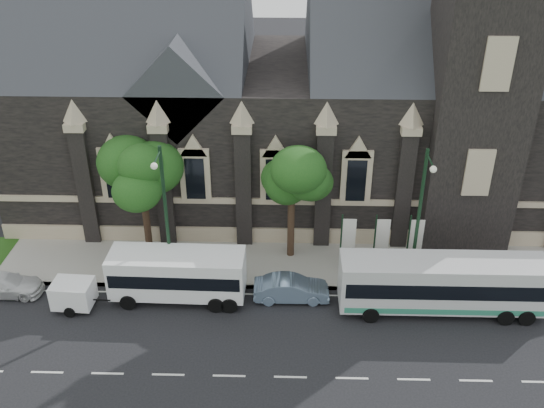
{
  "coord_description": "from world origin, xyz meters",
  "views": [
    {
      "loc": [
        2.68,
        -21.71,
        21.84
      ],
      "look_at": [
        1.94,
        6.0,
        6.33
      ],
      "focal_mm": 40.06,
      "sensor_mm": 36.0,
      "label": 1
    }
  ],
  "objects_px": {
    "street_lamp_mid": "(165,212)",
    "banner_flag_center": "(380,238)",
    "car_far_white": "(5,285)",
    "shuttle_bus": "(178,273)",
    "box_trailer": "(73,293)",
    "banner_flag_right": "(413,239)",
    "tour_coach": "(442,284)",
    "sedan": "(291,289)",
    "street_lamp_near": "(420,216)",
    "banner_flag_left": "(346,238)",
    "tree_walk_right": "(295,173)",
    "tree_walk_left": "(145,173)"
  },
  "relations": [
    {
      "from": "street_lamp_mid",
      "to": "banner_flag_center",
      "type": "distance_m",
      "value": 12.73
    },
    {
      "from": "street_lamp_mid",
      "to": "car_far_white",
      "type": "height_order",
      "value": "street_lamp_mid"
    },
    {
      "from": "shuttle_bus",
      "to": "box_trailer",
      "type": "distance_m",
      "value": 5.89
    },
    {
      "from": "street_lamp_mid",
      "to": "banner_flag_right",
      "type": "bearing_deg",
      "value": 7.6
    },
    {
      "from": "shuttle_bus",
      "to": "car_far_white",
      "type": "height_order",
      "value": "shuttle_bus"
    },
    {
      "from": "tour_coach",
      "to": "banner_flag_right",
      "type": "bearing_deg",
      "value": 105.97
    },
    {
      "from": "box_trailer",
      "to": "sedan",
      "type": "bearing_deg",
      "value": 8.23
    },
    {
      "from": "sedan",
      "to": "banner_flag_center",
      "type": "bearing_deg",
      "value": -62.63
    },
    {
      "from": "street_lamp_mid",
      "to": "street_lamp_near",
      "type": "bearing_deg",
      "value": 0.0
    },
    {
      "from": "tour_coach",
      "to": "shuttle_bus",
      "type": "relative_size",
      "value": 1.46
    },
    {
      "from": "sedan",
      "to": "box_trailer",
      "type": "bearing_deg",
      "value": 93.97
    },
    {
      "from": "shuttle_bus",
      "to": "car_far_white",
      "type": "distance_m",
      "value": 10.2
    },
    {
      "from": "shuttle_bus",
      "to": "box_trailer",
      "type": "bearing_deg",
      "value": -168.11
    },
    {
      "from": "street_lamp_near",
      "to": "banner_flag_center",
      "type": "relative_size",
      "value": 2.25
    },
    {
      "from": "street_lamp_near",
      "to": "banner_flag_left",
      "type": "distance_m",
      "value": 4.99
    },
    {
      "from": "banner_flag_left",
      "to": "street_lamp_near",
      "type": "bearing_deg",
      "value": -27.18
    },
    {
      "from": "street_lamp_mid",
      "to": "tour_coach",
      "type": "bearing_deg",
      "value": -6.29
    },
    {
      "from": "banner_flag_left",
      "to": "sedan",
      "type": "relative_size",
      "value": 0.93
    },
    {
      "from": "tree_walk_right",
      "to": "banner_flag_right",
      "type": "relative_size",
      "value": 1.95
    },
    {
      "from": "street_lamp_mid",
      "to": "shuttle_bus",
      "type": "relative_size",
      "value": 1.17
    },
    {
      "from": "banner_flag_center",
      "to": "tour_coach",
      "type": "height_order",
      "value": "banner_flag_center"
    },
    {
      "from": "tree_walk_right",
      "to": "street_lamp_mid",
      "type": "relative_size",
      "value": 0.87
    },
    {
      "from": "banner_flag_center",
      "to": "banner_flag_right",
      "type": "height_order",
      "value": "same"
    },
    {
      "from": "street_lamp_near",
      "to": "sedan",
      "type": "bearing_deg",
      "value": -172.27
    },
    {
      "from": "street_lamp_near",
      "to": "banner_flag_right",
      "type": "distance_m",
      "value": 3.34
    },
    {
      "from": "tree_walk_left",
      "to": "sedan",
      "type": "distance_m",
      "value": 11.14
    },
    {
      "from": "street_lamp_mid",
      "to": "car_far_white",
      "type": "bearing_deg",
      "value": -174.65
    },
    {
      "from": "banner_flag_right",
      "to": "tour_coach",
      "type": "distance_m",
      "value": 3.78
    },
    {
      "from": "tree_walk_left",
      "to": "tour_coach",
      "type": "distance_m",
      "value": 18.34
    },
    {
      "from": "tree_walk_left",
      "to": "car_far_white",
      "type": "relative_size",
      "value": 1.77
    },
    {
      "from": "banner_flag_center",
      "to": "tree_walk_left",
      "type": "bearing_deg",
      "value": 173.11
    },
    {
      "from": "tree_walk_right",
      "to": "banner_flag_center",
      "type": "relative_size",
      "value": 1.95
    },
    {
      "from": "street_lamp_mid",
      "to": "banner_flag_right",
      "type": "distance_m",
      "value": 14.67
    },
    {
      "from": "banner_flag_right",
      "to": "box_trailer",
      "type": "xyz_separation_m",
      "value": [
        -19.42,
        -3.94,
        -1.42
      ]
    },
    {
      "from": "tour_coach",
      "to": "car_far_white",
      "type": "height_order",
      "value": "tour_coach"
    },
    {
      "from": "street_lamp_mid",
      "to": "tour_coach",
      "type": "relative_size",
      "value": 0.8
    },
    {
      "from": "tree_walk_left",
      "to": "box_trailer",
      "type": "bearing_deg",
      "value": -120.61
    },
    {
      "from": "street_lamp_mid",
      "to": "banner_flag_center",
      "type": "xyz_separation_m",
      "value": [
        12.29,
        1.91,
        -2.73
      ]
    },
    {
      "from": "banner_flag_center",
      "to": "sedan",
      "type": "distance_m",
      "value": 6.2
    },
    {
      "from": "banner_flag_center",
      "to": "box_trailer",
      "type": "height_order",
      "value": "banner_flag_center"
    },
    {
      "from": "street_lamp_mid",
      "to": "tour_coach",
      "type": "height_order",
      "value": "street_lamp_mid"
    },
    {
      "from": "box_trailer",
      "to": "car_far_white",
      "type": "bearing_deg",
      "value": 168.56
    },
    {
      "from": "tree_walk_right",
      "to": "banner_flag_right",
      "type": "xyz_separation_m",
      "value": [
        7.08,
        -1.71,
        -3.43
      ]
    },
    {
      "from": "banner_flag_center",
      "to": "banner_flag_right",
      "type": "relative_size",
      "value": 1.0
    },
    {
      "from": "banner_flag_left",
      "to": "sedan",
      "type": "bearing_deg",
      "value": -138.7
    },
    {
      "from": "tree_walk_left",
      "to": "shuttle_bus",
      "type": "distance_m",
      "value": 6.55
    },
    {
      "from": "banner_flag_left",
      "to": "shuttle_bus",
      "type": "height_order",
      "value": "banner_flag_left"
    },
    {
      "from": "street_lamp_near",
      "to": "street_lamp_mid",
      "type": "height_order",
      "value": "same"
    },
    {
      "from": "street_lamp_mid",
      "to": "sedan",
      "type": "distance_m",
      "value": 8.36
    },
    {
      "from": "street_lamp_mid",
      "to": "tour_coach",
      "type": "xyz_separation_m",
      "value": [
        15.31,
        -1.69,
        -3.33
      ]
    }
  ]
}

